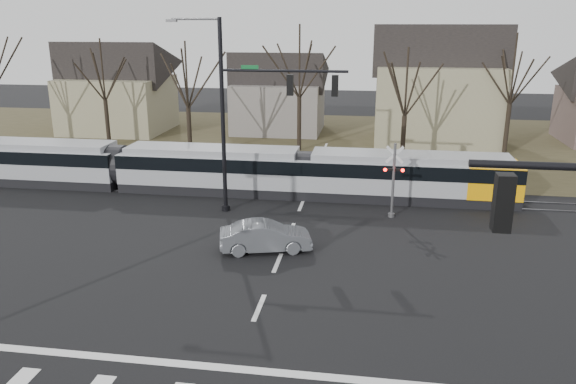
# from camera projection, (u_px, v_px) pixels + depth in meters

# --- Properties ---
(ground) EXTENTS (140.00, 140.00, 0.00)m
(ground) POSITION_uv_depth(u_px,v_px,m) (247.00, 337.00, 18.53)
(ground) COLOR black
(grass_verge) EXTENTS (140.00, 28.00, 0.01)m
(grass_verge) POSITION_uv_depth(u_px,v_px,m) (328.00, 141.00, 48.79)
(grass_verge) COLOR #38331E
(grass_verge) RESTS_ON ground
(stop_line) EXTENTS (28.00, 0.35, 0.01)m
(stop_line) POSITION_uv_depth(u_px,v_px,m) (234.00, 369.00, 16.83)
(stop_line) COLOR silver
(stop_line) RESTS_ON ground
(lane_dashes) EXTENTS (0.18, 30.00, 0.01)m
(lane_dashes) POSITION_uv_depth(u_px,v_px,m) (306.00, 195.00, 33.66)
(lane_dashes) COLOR silver
(lane_dashes) RESTS_ON ground
(rail_pair) EXTENTS (90.00, 1.52, 0.06)m
(rail_pair) POSITION_uv_depth(u_px,v_px,m) (305.00, 196.00, 33.46)
(rail_pair) COLOR #59595E
(rail_pair) RESTS_ON ground
(tram) EXTENTS (36.10, 2.68, 2.74)m
(tram) POSITION_uv_depth(u_px,v_px,m) (210.00, 167.00, 34.07)
(tram) COLOR gray
(tram) RESTS_ON ground
(sedan) EXTENTS (3.51, 4.85, 1.36)m
(sedan) POSITION_uv_depth(u_px,v_px,m) (266.00, 236.00, 25.33)
(sedan) COLOR #5B5E64
(sedan) RESTS_ON ground
(signal_pole_far) EXTENTS (9.28, 0.44, 10.20)m
(signal_pole_far) POSITION_uv_depth(u_px,v_px,m) (252.00, 108.00, 29.04)
(signal_pole_far) COLOR black
(signal_pole_far) RESTS_ON ground
(rail_crossing_signal) EXTENTS (1.08, 0.36, 4.00)m
(rail_crossing_signal) POSITION_uv_depth(u_px,v_px,m) (393.00, 183.00, 29.36)
(rail_crossing_signal) COLOR #59595B
(rail_crossing_signal) RESTS_ON ground
(tree_row) EXTENTS (59.20, 7.20, 10.00)m
(tree_row) POSITION_uv_depth(u_px,v_px,m) (349.00, 92.00, 41.37)
(tree_row) COLOR black
(tree_row) RESTS_ON ground
(house_a) EXTENTS (9.72, 8.64, 8.60)m
(house_a) POSITION_uv_depth(u_px,v_px,m) (116.00, 83.00, 52.26)
(house_a) COLOR gray
(house_a) RESTS_ON ground
(house_b) EXTENTS (8.64, 7.56, 7.65)m
(house_b) POSITION_uv_depth(u_px,v_px,m) (279.00, 89.00, 52.14)
(house_b) COLOR slate
(house_b) RESTS_ON ground
(house_c) EXTENTS (10.80, 8.64, 10.10)m
(house_c) POSITION_uv_depth(u_px,v_px,m) (437.00, 81.00, 46.92)
(house_c) COLOR gray
(house_c) RESTS_ON ground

